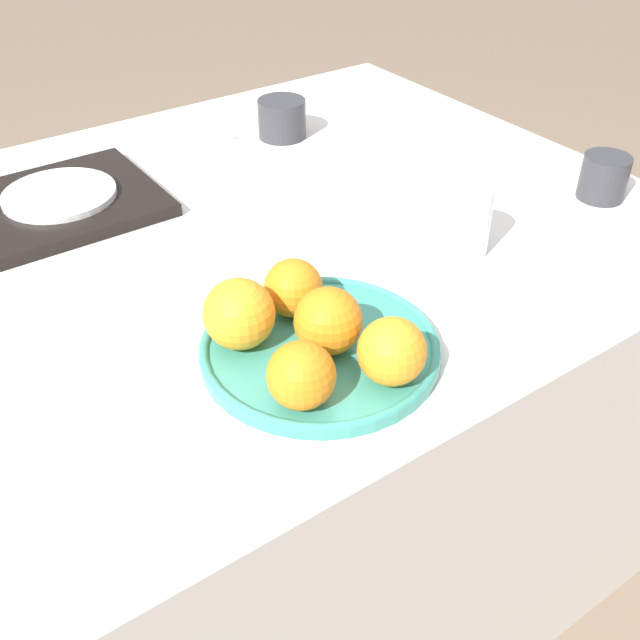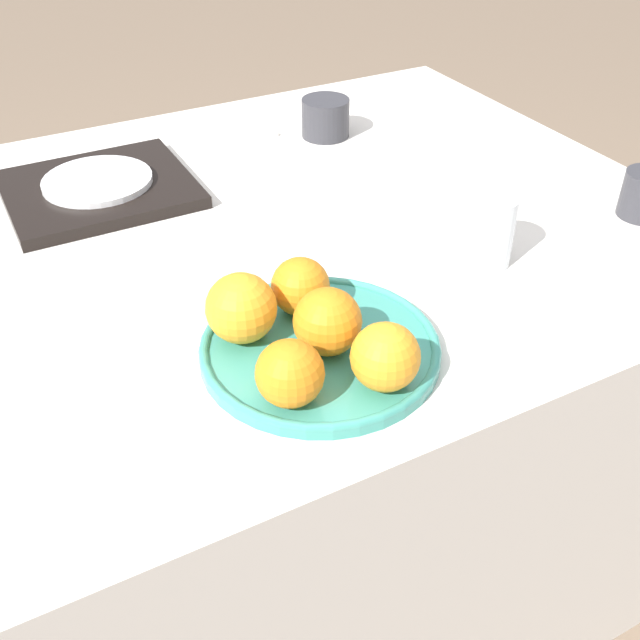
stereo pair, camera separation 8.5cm
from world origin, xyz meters
name	(u,v)px [view 2 (the right image)]	position (x,y,z in m)	size (l,w,h in m)	color
ground_plane	(299,528)	(0.00, 0.00, 0.00)	(12.00, 12.00, 0.00)	#7A6651
table	(296,399)	(0.00, 0.00, 0.37)	(1.19, 1.00, 0.75)	silver
fruit_platter	(320,348)	(-0.11, -0.31, 0.76)	(0.28, 0.28, 0.02)	teal
orange_0	(327,322)	(-0.11, -0.32, 0.80)	(0.08, 0.08, 0.08)	orange
orange_1	(385,357)	(-0.08, -0.40, 0.80)	(0.08, 0.08, 0.08)	orange
orange_2	(241,308)	(-0.19, -0.25, 0.80)	(0.08, 0.08, 0.08)	orange
orange_3	(290,373)	(-0.19, -0.38, 0.80)	(0.07, 0.07, 0.07)	orange
orange_4	(300,286)	(-0.10, -0.24, 0.80)	(0.07, 0.07, 0.07)	orange
water_glass	(489,230)	(0.18, -0.24, 0.80)	(0.07, 0.07, 0.10)	silver
serving_tray	(99,189)	(-0.24, 0.22, 0.76)	(0.29, 0.26, 0.02)	black
side_plate	(97,181)	(-0.24, 0.22, 0.77)	(0.17, 0.17, 0.01)	white
cup_0	(325,118)	(0.20, 0.25, 0.78)	(0.09, 0.09, 0.07)	#333338
napkin	(232,131)	(0.05, 0.35, 0.75)	(0.14, 0.11, 0.01)	silver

